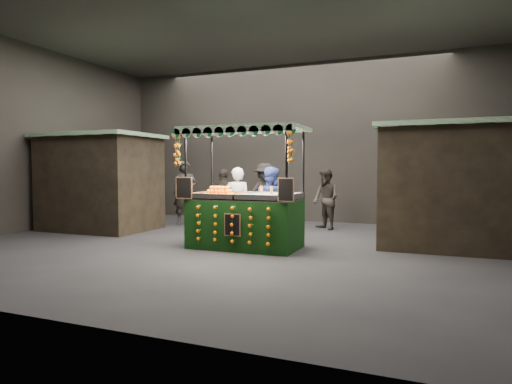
% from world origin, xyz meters
% --- Properties ---
extents(ground, '(12.00, 12.00, 0.00)m').
position_xyz_m(ground, '(0.00, 0.00, 0.00)').
color(ground, black).
rests_on(ground, ground).
extents(market_hall, '(12.10, 10.10, 5.05)m').
position_xyz_m(market_hall, '(0.00, 0.00, 3.38)').
color(market_hall, black).
rests_on(market_hall, ground).
extents(neighbour_stall_left, '(3.00, 2.20, 2.60)m').
position_xyz_m(neighbour_stall_left, '(-4.40, 1.00, 1.31)').
color(neighbour_stall_left, black).
rests_on(neighbour_stall_left, ground).
extents(neighbour_stall_right, '(3.00, 2.20, 2.60)m').
position_xyz_m(neighbour_stall_right, '(4.40, 1.50, 1.31)').
color(neighbour_stall_right, black).
rests_on(neighbour_stall_right, ground).
extents(juice_stall, '(2.61, 1.53, 2.52)m').
position_xyz_m(juice_stall, '(0.40, -0.15, 0.78)').
color(juice_stall, black).
rests_on(juice_stall, ground).
extents(vendor_grey, '(0.73, 0.61, 1.70)m').
position_xyz_m(vendor_grey, '(-0.20, 0.78, 0.85)').
color(vendor_grey, gray).
rests_on(vendor_grey, ground).
extents(vendor_blue, '(0.99, 0.88, 1.71)m').
position_xyz_m(vendor_blue, '(0.56, 0.98, 0.86)').
color(vendor_blue, navy).
rests_on(vendor_blue, ground).
extents(shopper_0, '(0.82, 0.73, 1.90)m').
position_xyz_m(shopper_0, '(-2.77, 2.70, 0.95)').
color(shopper_0, '#282521').
rests_on(shopper_0, ground).
extents(shopper_1, '(1.03, 1.01, 1.67)m').
position_xyz_m(shopper_1, '(1.34, 3.27, 0.83)').
color(shopper_1, '#282520').
rests_on(shopper_1, ground).
extents(shopper_2, '(1.06, 0.71, 1.66)m').
position_xyz_m(shopper_2, '(-1.35, 2.40, 0.83)').
color(shopper_2, '#2D2925').
rests_on(shopper_2, ground).
extents(shopper_3, '(1.23, 1.36, 1.83)m').
position_xyz_m(shopper_3, '(-0.60, 3.68, 0.92)').
color(shopper_3, '#272320').
rests_on(shopper_3, ground).
extents(shopper_4, '(1.03, 0.84, 1.81)m').
position_xyz_m(shopper_4, '(-3.72, 2.24, 0.90)').
color(shopper_4, '#2C2423').
rests_on(shopper_4, ground).
extents(shopper_5, '(1.19, 1.72, 1.79)m').
position_xyz_m(shopper_5, '(4.50, 2.18, 0.89)').
color(shopper_5, black).
rests_on(shopper_5, ground).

